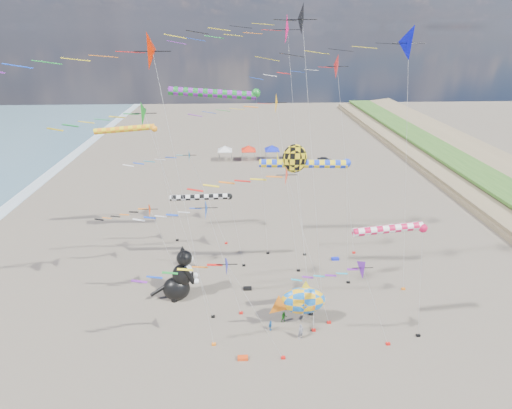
{
  "coord_description": "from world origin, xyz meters",
  "views": [
    {
      "loc": [
        -3.4,
        -22.13,
        26.26
      ],
      "look_at": [
        -1.74,
        12.0,
        11.01
      ],
      "focal_mm": 28.0,
      "sensor_mm": 36.0,
      "label": 1
    }
  ],
  "objects_px": {
    "child_green": "(284,317)",
    "parked_car": "(325,160)",
    "person_adult": "(301,332)",
    "child_blue": "(270,325)",
    "fish_inflatable": "(302,301)",
    "cat_inflatable": "(178,274)"
  },
  "relations": [
    {
      "from": "fish_inflatable",
      "to": "person_adult",
      "type": "bearing_deg",
      "value": -100.32
    },
    {
      "from": "fish_inflatable",
      "to": "person_adult",
      "type": "distance_m",
      "value": 2.79
    },
    {
      "from": "fish_inflatable",
      "to": "person_adult",
      "type": "relative_size",
      "value": 3.68
    },
    {
      "from": "fish_inflatable",
      "to": "parked_car",
      "type": "bearing_deg",
      "value": 75.73
    },
    {
      "from": "person_adult",
      "to": "child_blue",
      "type": "distance_m",
      "value": 2.96
    },
    {
      "from": "parked_car",
      "to": "cat_inflatable",
      "type": "bearing_deg",
      "value": 168.35
    },
    {
      "from": "child_blue",
      "to": "cat_inflatable",
      "type": "bearing_deg",
      "value": 92.62
    },
    {
      "from": "fish_inflatable",
      "to": "child_green",
      "type": "xyz_separation_m",
      "value": [
        -1.62,
        0.38,
        -2.2
      ]
    },
    {
      "from": "cat_inflatable",
      "to": "parked_car",
      "type": "xyz_separation_m",
      "value": [
        24.87,
        45.04,
        -2.37
      ]
    },
    {
      "from": "cat_inflatable",
      "to": "person_adult",
      "type": "relative_size",
      "value": 3.72
    },
    {
      "from": "cat_inflatable",
      "to": "child_blue",
      "type": "bearing_deg",
      "value": -41.16
    },
    {
      "from": "cat_inflatable",
      "to": "child_green",
      "type": "distance_m",
      "value": 11.71
    },
    {
      "from": "fish_inflatable",
      "to": "person_adult",
      "type": "xyz_separation_m",
      "value": [
        -0.35,
        -1.92,
        -2.0
      ]
    },
    {
      "from": "fish_inflatable",
      "to": "child_blue",
      "type": "xyz_separation_m",
      "value": [
        -3.03,
        -0.67,
        -2.25
      ]
    },
    {
      "from": "cat_inflatable",
      "to": "person_adult",
      "type": "xyz_separation_m",
      "value": [
        11.83,
        -6.79,
        -2.14
      ]
    },
    {
      "from": "child_green",
      "to": "parked_car",
      "type": "relative_size",
      "value": 0.36
    },
    {
      "from": "cat_inflatable",
      "to": "person_adult",
      "type": "bearing_deg",
      "value": -39.81
    },
    {
      "from": "child_green",
      "to": "child_blue",
      "type": "xyz_separation_m",
      "value": [
        -1.41,
        -1.05,
        -0.05
      ]
    },
    {
      "from": "child_green",
      "to": "parked_car",
      "type": "bearing_deg",
      "value": 65.5
    },
    {
      "from": "fish_inflatable",
      "to": "child_green",
      "type": "distance_m",
      "value": 2.75
    },
    {
      "from": "child_blue",
      "to": "parked_car",
      "type": "bearing_deg",
      "value": 16.57
    },
    {
      "from": "cat_inflatable",
      "to": "child_green",
      "type": "xyz_separation_m",
      "value": [
        10.56,
        -4.5,
        -2.33
      ]
    }
  ]
}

